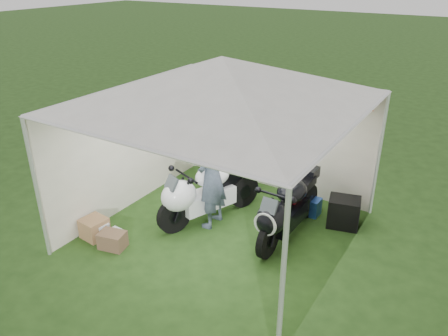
{
  "coord_description": "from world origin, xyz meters",
  "views": [
    {
      "loc": [
        3.39,
        -5.41,
        4.19
      ],
      "look_at": [
        -0.18,
        0.35,
        1.03
      ],
      "focal_mm": 35.0,
      "sensor_mm": 36.0,
      "label": 1
    }
  ],
  "objects": [
    {
      "name": "ground",
      "position": [
        0.0,
        0.0,
        0.0
      ],
      "size": [
        80.0,
        80.0,
        0.0
      ],
      "primitive_type": "plane",
      "color": "#1F3B13",
      "rests_on": "ground"
    },
    {
      "name": "canopy_tent",
      "position": [
        -0.0,
        0.03,
        2.58
      ],
      "size": [
        5.66,
        5.66,
        3.0
      ],
      "color": "silver",
      "rests_on": "ground"
    },
    {
      "name": "motorcycle_white",
      "position": [
        -0.46,
        0.17,
        0.59
      ],
      "size": [
        1.04,
        2.05,
        1.06
      ],
      "rotation": [
        0.0,
        0.0,
        -0.37
      ],
      "color": "black",
      "rests_on": "ground"
    },
    {
      "name": "motorcycle_black",
      "position": [
        1.0,
        0.4,
        0.58
      ],
      "size": [
        0.5,
        2.1,
        1.03
      ],
      "rotation": [
        0.0,
        0.0,
        -0.03
      ],
      "color": "black",
      "rests_on": "ground"
    },
    {
      "name": "paddock_stand",
      "position": [
        1.02,
        1.36,
        0.16
      ],
      "size": [
        0.44,
        0.28,
        0.33
      ],
      "primitive_type": "cube",
      "rotation": [
        0.0,
        0.0,
        -0.03
      ],
      "color": "blue",
      "rests_on": "ground"
    },
    {
      "name": "person_dark_jacket",
      "position": [
        -0.81,
        1.31,
        0.83
      ],
      "size": [
        0.95,
        0.82,
        1.66
      ],
      "primitive_type": "imported",
      "rotation": [
        0.0,
        0.0,
        3.42
      ],
      "color": "black",
      "rests_on": "ground"
    },
    {
      "name": "person_blue_jacket",
      "position": [
        -0.28,
        0.13,
        0.93
      ],
      "size": [
        0.48,
        0.7,
        1.86
      ],
      "primitive_type": "imported",
      "rotation": [
        0.0,
        0.0,
        -1.51
      ],
      "color": "slate",
      "rests_on": "ground"
    },
    {
      "name": "equipment_box",
      "position": [
        1.7,
        1.3,
        0.27
      ],
      "size": [
        0.62,
        0.54,
        0.53
      ],
      "primitive_type": "cube",
      "rotation": [
        0.0,
        0.0,
        0.24
      ],
      "color": "black",
      "rests_on": "ground"
    },
    {
      "name": "crate_0",
      "position": [
        -1.75,
        -1.24,
        0.13
      ],
      "size": [
        0.47,
        0.4,
        0.27
      ],
      "primitive_type": "cube",
      "rotation": [
        0.0,
        0.0,
        -0.24
      ],
      "color": "silver",
      "rests_on": "ground"
    },
    {
      "name": "crate_1",
      "position": [
        -1.75,
        -1.26,
        0.17
      ],
      "size": [
        0.42,
        0.42,
        0.34
      ],
      "primitive_type": "cube",
      "rotation": [
        0.0,
        0.0,
        -0.1
      ],
      "color": "#946B45",
      "rests_on": "ground"
    },
    {
      "name": "crate_2",
      "position": [
        -1.3,
        -1.22,
        0.11
      ],
      "size": [
        0.33,
        0.28,
        0.22
      ],
      "primitive_type": "cube",
      "rotation": [
        0.0,
        0.0,
        -0.08
      ],
      "color": "silver",
      "rests_on": "ground"
    },
    {
      "name": "crate_3",
      "position": [
        -1.27,
        -1.33,
        0.14
      ],
      "size": [
        0.47,
        0.38,
        0.28
      ],
      "primitive_type": "cube",
      "rotation": [
        0.0,
        0.0,
        0.22
      ],
      "color": "brown",
      "rests_on": "ground"
    }
  ]
}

